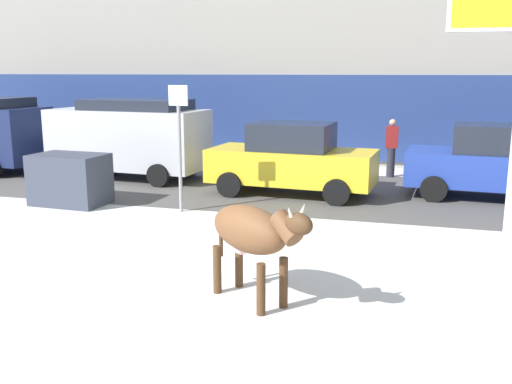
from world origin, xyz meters
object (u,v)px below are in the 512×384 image
at_px(dumpster, 70,179).
at_px(street_sign, 179,138).
at_px(car_blue_sedan, 495,163).
at_px(pedestrian_near_billboard, 391,148).
at_px(car_silver_van, 129,136).
at_px(car_yellow_sedan, 292,159).
at_px(cow_brown, 252,232).

relative_size(dumpster, street_sign, 0.60).
bearing_deg(car_blue_sedan, pedestrian_near_billboard, 137.76).
xyz_separation_m(dumpster, street_sign, (2.83, 0.01, 1.07)).
distance_m(car_silver_van, street_sign, 4.71).
xyz_separation_m(car_silver_van, dumpster, (0.28, -3.52, -0.64)).
height_order(car_yellow_sedan, dumpster, car_yellow_sedan).
bearing_deg(cow_brown, pedestrian_near_billboard, 82.50).
relative_size(cow_brown, car_silver_van, 0.38).
xyz_separation_m(car_blue_sedan, street_sign, (-6.94, -3.38, 0.76)).
xyz_separation_m(car_silver_van, car_blue_sedan, (10.05, -0.13, -0.33)).
bearing_deg(car_yellow_sedan, dumpster, -152.17).
xyz_separation_m(cow_brown, car_silver_van, (-6.10, 8.02, 0.25)).
bearing_deg(pedestrian_near_billboard, car_silver_van, -163.33).
bearing_deg(car_yellow_sedan, car_silver_van, 169.26).
bearing_deg(pedestrian_near_billboard, car_yellow_sedan, -126.18).
relative_size(pedestrian_near_billboard, street_sign, 0.61).
distance_m(car_silver_van, dumpster, 3.59).
relative_size(car_silver_van, car_yellow_sedan, 1.09).
xyz_separation_m(cow_brown, car_yellow_sedan, (-0.99, 7.05, -0.09)).
height_order(cow_brown, street_sign, street_sign).
relative_size(car_silver_van, car_blue_sedan, 1.09).
relative_size(cow_brown, dumpster, 1.05).
relative_size(car_yellow_sedan, dumpster, 2.54).
bearing_deg(car_blue_sedan, dumpster, -160.86).
height_order(cow_brown, pedestrian_near_billboard, pedestrian_near_billboard).
distance_m(pedestrian_near_billboard, street_sign, 7.23).
xyz_separation_m(car_yellow_sedan, car_blue_sedan, (4.94, 0.84, 0.00)).
bearing_deg(car_yellow_sedan, pedestrian_near_billboard, 53.82).
height_order(car_silver_van, dumpster, car_silver_van).
xyz_separation_m(car_silver_van, car_yellow_sedan, (5.11, -0.97, -0.33)).
bearing_deg(car_yellow_sedan, street_sign, -128.23).
xyz_separation_m(pedestrian_near_billboard, dumpster, (-7.17, -5.75, -0.28)).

